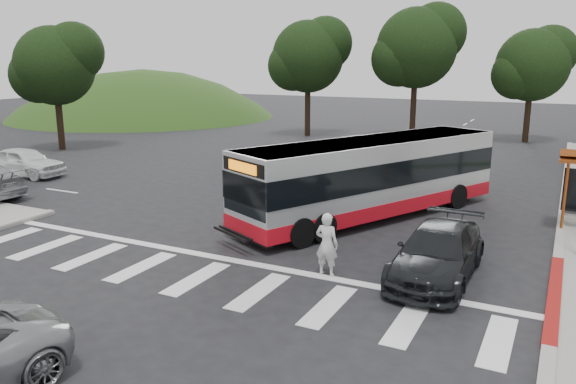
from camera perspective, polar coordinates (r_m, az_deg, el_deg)
The scene contains 13 objects.
ground at distance 20.11m, azimuth -0.89°, elevation -3.99°, with size 140.00×140.00×0.00m, color black.
curb_east at distance 25.69m, azimuth 26.17°, elevation -1.37°, with size 0.30×40.00×0.15m, color #9E9991.
curb_east_red at distance 16.12m, azimuth 25.42°, elevation -9.54°, with size 0.32×6.00×0.15m, color maroon.
hillside_nw at distance 62.60m, azimuth -14.34°, elevation 7.42°, with size 44.00×44.00×10.00m, color #224215.
crosswalk_ladder at distance 16.10m, azimuth -9.26°, elevation -8.66°, with size 18.00×2.60×0.01m, color silver.
tree_north_a at distance 44.42m, azimuth 13.04°, elevation 14.20°, with size 6.60×6.15×10.17m.
tree_north_b at distance 45.15m, azimuth 23.67°, elevation 11.82°, with size 5.72×5.33×8.43m.
tree_north_c at distance 45.18m, azimuth 2.17°, elevation 13.70°, with size 6.16×5.74×9.30m.
tree_west_a at distance 41.04m, azimuth -22.49°, elevation 11.89°, with size 5.72×5.33×8.43m.
transit_bus at distance 21.75m, azimuth 8.55°, elevation 1.31°, with size 2.54×11.72×3.03m, color #ABADB0, non-canonical shape.
pedestrian at distance 15.86m, azimuth 3.97°, elevation -5.33°, with size 0.67×0.44×1.84m, color silver.
dark_sedan at distance 16.30m, azimuth 14.96°, elevation -5.98°, with size 2.03×4.99×1.45m, color black.
west_car_white at distance 32.43m, azimuth -25.21°, elevation 2.78°, with size 1.80×4.47×1.52m, color white.
Camera 1 is at (8.92, -17.00, 5.98)m, focal length 35.00 mm.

